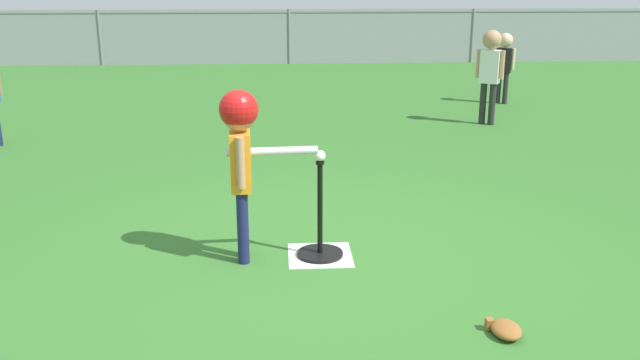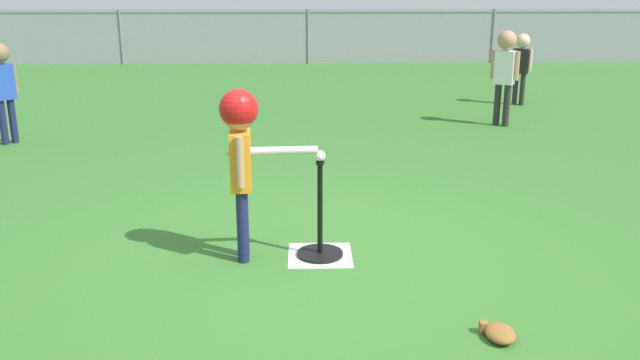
{
  "view_description": "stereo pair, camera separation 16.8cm",
  "coord_description": "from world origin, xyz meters",
  "px_view_note": "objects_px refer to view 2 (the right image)",
  "views": [
    {
      "loc": [
        -0.27,
        -4.13,
        1.88
      ],
      "look_at": [
        0.01,
        0.2,
        0.55
      ],
      "focal_mm": 37.97,
      "sensor_mm": 36.0,
      "label": 1
    },
    {
      "loc": [
        -0.1,
        -4.14,
        1.88
      ],
      "look_at": [
        0.01,
        0.2,
        0.55
      ],
      "focal_mm": 37.97,
      "sensor_mm": 36.0,
      "label": 2
    }
  ],
  "objects_px": {
    "batting_tee": "(320,241)",
    "baseball_on_tee": "(320,156)",
    "batter_child": "(241,140)",
    "fielder_near_right": "(521,59)",
    "fielder_deep_center": "(505,65)",
    "glove_near_bats": "(499,333)",
    "fielder_deep_right": "(2,79)"
  },
  "relations": [
    {
      "from": "batting_tee",
      "to": "fielder_near_right",
      "type": "distance_m",
      "value": 6.38
    },
    {
      "from": "fielder_deep_right",
      "to": "glove_near_bats",
      "type": "bearing_deg",
      "value": -45.24
    },
    {
      "from": "fielder_deep_right",
      "to": "glove_near_bats",
      "type": "distance_m",
      "value": 6.33
    },
    {
      "from": "batting_tee",
      "to": "baseball_on_tee",
      "type": "relative_size",
      "value": 9.21
    },
    {
      "from": "fielder_near_right",
      "to": "batter_child",
      "type": "bearing_deg",
      "value": -122.78
    },
    {
      "from": "fielder_deep_center",
      "to": "fielder_deep_right",
      "type": "xyz_separation_m",
      "value": [
        -5.92,
        -0.81,
        -0.04
      ]
    },
    {
      "from": "fielder_deep_center",
      "to": "glove_near_bats",
      "type": "height_order",
      "value": "fielder_deep_center"
    },
    {
      "from": "fielder_deep_right",
      "to": "fielder_deep_center",
      "type": "bearing_deg",
      "value": 7.83
    },
    {
      "from": "baseball_on_tee",
      "to": "glove_near_bats",
      "type": "distance_m",
      "value": 1.63
    },
    {
      "from": "batter_child",
      "to": "fielder_near_right",
      "type": "xyz_separation_m",
      "value": [
        3.6,
        5.59,
        -0.16
      ]
    },
    {
      "from": "batter_child",
      "to": "glove_near_bats",
      "type": "xyz_separation_m",
      "value": [
        1.45,
        -1.11,
        -0.8
      ]
    },
    {
      "from": "fielder_deep_center",
      "to": "baseball_on_tee",
      "type": "bearing_deg",
      "value": -120.38
    },
    {
      "from": "fielder_deep_right",
      "to": "batting_tee",
      "type": "bearing_deg",
      "value": -43.58
    },
    {
      "from": "fielder_near_right",
      "to": "baseball_on_tee",
      "type": "bearing_deg",
      "value": -119.01
    },
    {
      "from": "batting_tee",
      "to": "fielder_deep_center",
      "type": "xyz_separation_m",
      "value": [
        2.43,
        4.14,
        0.67
      ]
    },
    {
      "from": "fielder_deep_center",
      "to": "fielder_near_right",
      "type": "distance_m",
      "value": 1.57
    },
    {
      "from": "batting_tee",
      "to": "baseball_on_tee",
      "type": "bearing_deg",
      "value": 0.0
    },
    {
      "from": "batting_tee",
      "to": "fielder_deep_center",
      "type": "bearing_deg",
      "value": 59.62
    },
    {
      "from": "batting_tee",
      "to": "batter_child",
      "type": "relative_size",
      "value": 0.58
    },
    {
      "from": "batting_tee",
      "to": "fielder_deep_center",
      "type": "distance_m",
      "value": 4.84
    },
    {
      "from": "fielder_deep_right",
      "to": "glove_near_bats",
      "type": "xyz_separation_m",
      "value": [
        4.43,
        -4.46,
        -0.7
      ]
    },
    {
      "from": "batter_child",
      "to": "glove_near_bats",
      "type": "distance_m",
      "value": 2.0
    },
    {
      "from": "batting_tee",
      "to": "batter_child",
      "type": "bearing_deg",
      "value": -176.67
    },
    {
      "from": "batter_child",
      "to": "glove_near_bats",
      "type": "relative_size",
      "value": 5.27
    },
    {
      "from": "batter_child",
      "to": "fielder_deep_right",
      "type": "xyz_separation_m",
      "value": [
        -2.97,
        3.35,
        -0.1
      ]
    },
    {
      "from": "batting_tee",
      "to": "fielder_deep_right",
      "type": "height_order",
      "value": "fielder_deep_right"
    },
    {
      "from": "baseball_on_tee",
      "to": "fielder_near_right",
      "type": "distance_m",
      "value": 6.36
    },
    {
      "from": "fielder_near_right",
      "to": "fielder_deep_center",
      "type": "bearing_deg",
      "value": -114.8
    },
    {
      "from": "batting_tee",
      "to": "baseball_on_tee",
      "type": "xyz_separation_m",
      "value": [
        0.0,
        0.0,
        0.61
      ]
    },
    {
      "from": "batting_tee",
      "to": "fielder_deep_center",
      "type": "height_order",
      "value": "fielder_deep_center"
    },
    {
      "from": "fielder_deep_center",
      "to": "fielder_near_right",
      "type": "relative_size",
      "value": 1.15
    },
    {
      "from": "baseball_on_tee",
      "to": "fielder_deep_center",
      "type": "bearing_deg",
      "value": 59.62
    }
  ]
}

